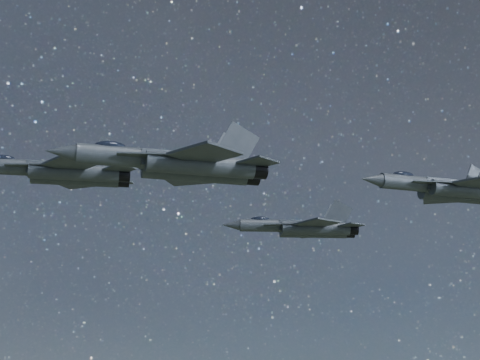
{
  "coord_description": "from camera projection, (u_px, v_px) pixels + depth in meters",
  "views": [
    {
      "loc": [
        5.4,
        -78.57,
        136.7
      ],
      "look_at": [
        0.96,
        -3.87,
        156.87
      ],
      "focal_mm": 55.0,
      "sensor_mm": 36.0,
      "label": 1
    }
  ],
  "objects": [
    {
      "name": "jet_right",
      "position": [
        180.0,
        164.0,
        62.72
      ],
      "size": [
        19.45,
        13.0,
        4.93
      ],
      "rotation": [
        0.0,
        0.0,
        0.33
      ],
      "color": "#333A40"
    },
    {
      "name": "jet_left",
      "position": [
        303.0,
        228.0,
        93.15
      ],
      "size": [
        18.04,
        12.57,
        4.54
      ],
      "rotation": [
        0.0,
        0.0,
        0.13
      ],
      "color": "#333A40"
    },
    {
      "name": "jet_slot",
      "position": [
        450.0,
        189.0,
        73.25
      ],
      "size": [
        17.1,
        11.32,
        4.36
      ],
      "rotation": [
        0.0,
        0.0,
        0.38
      ],
      "color": "#333A40"
    },
    {
      "name": "jet_lead",
      "position": [
        60.0,
        172.0,
        80.58
      ],
      "size": [
        20.26,
        13.79,
        5.09
      ],
      "rotation": [
        0.0,
        0.0,
        0.25
      ],
      "color": "#333A40"
    }
  ]
}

